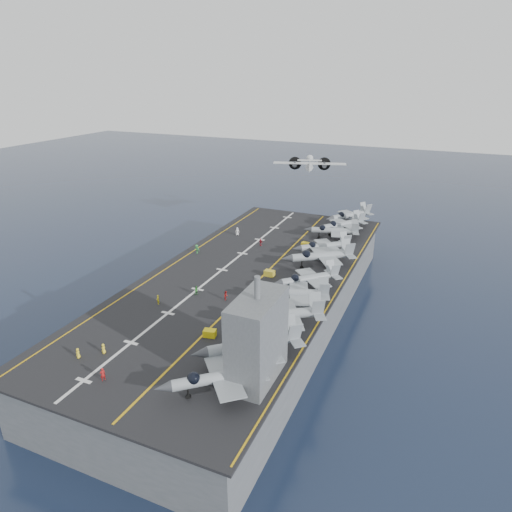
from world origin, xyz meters
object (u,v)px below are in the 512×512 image
at_px(fighter_jet_0, 218,376).
at_px(tow_cart_a, 210,333).
at_px(island_superstructure, 257,329).
at_px(transport_plane, 309,168).

height_order(fighter_jet_0, tow_cart_a, fighter_jet_0).
relative_size(island_superstructure, tow_cart_a, 7.01).
xyz_separation_m(fighter_jet_0, transport_plane, (-16.04, 88.47, 9.30)).
bearing_deg(island_superstructure, tow_cart_a, 149.37).
distance_m(fighter_jet_0, tow_cart_a, 13.66).
xyz_separation_m(tow_cart_a, transport_plane, (-8.50, 77.24, 11.20)).
height_order(island_superstructure, transport_plane, island_superstructure).
distance_m(island_superstructure, transport_plane, 85.96).
relative_size(fighter_jet_0, tow_cart_a, 7.95).
distance_m(island_superstructure, fighter_jet_0, 7.70).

